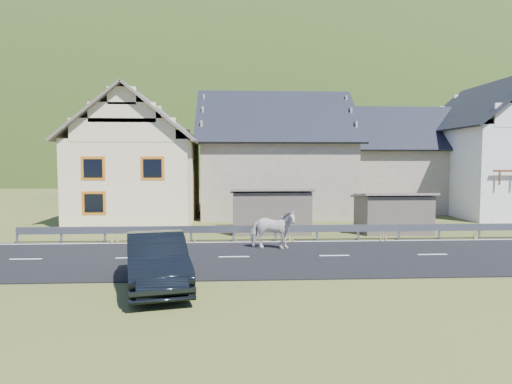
{
  "coord_description": "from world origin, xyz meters",
  "views": [
    {
      "loc": [
        -4.1,
        -17.74,
        3.84
      ],
      "look_at": [
        -2.95,
        3.28,
        2.37
      ],
      "focal_mm": 32.0,
      "sensor_mm": 36.0,
      "label": 1
    }
  ],
  "objects": [
    {
      "name": "house_stone_b",
      "position": [
        9.0,
        17.0,
        4.24
      ],
      "size": [
        9.8,
        8.8,
        8.1
      ],
      "color": "#9F927D",
      "rests_on": "ground"
    },
    {
      "name": "ground",
      "position": [
        0.0,
        0.0,
        0.0
      ],
      "size": [
        160.0,
        160.0,
        0.0
      ],
      "primitive_type": "plane",
      "color": "#313E1A",
      "rests_on": "ground"
    },
    {
      "name": "house_white",
      "position": [
        15.0,
        14.0,
        5.06
      ],
      "size": [
        8.8,
        10.8,
        9.7
      ],
      "color": "white",
      "rests_on": "ground"
    },
    {
      "name": "lane_markings",
      "position": [
        0.0,
        0.0,
        0.04
      ],
      "size": [
        60.0,
        6.6,
        0.01
      ],
      "primitive_type": "cube",
      "color": "silver",
      "rests_on": "road"
    },
    {
      "name": "house_stone_a",
      "position": [
        -1.0,
        15.0,
        4.63
      ],
      "size": [
        10.8,
        9.8,
        8.9
      ],
      "color": "#9F927D",
      "rests_on": "ground"
    },
    {
      "name": "conifer_patch",
      "position": [
        -55.0,
        110.0,
        6.0
      ],
      "size": [
        76.0,
        50.0,
        28.0
      ],
      "primitive_type": "ellipsoid",
      "color": "black",
      "rests_on": "ground"
    },
    {
      "name": "house_cream",
      "position": [
        -10.0,
        12.0,
        4.36
      ],
      "size": [
        7.8,
        9.8,
        8.3
      ],
      "color": "#FFE5B0",
      "rests_on": "ground"
    },
    {
      "name": "mountain",
      "position": [
        5.0,
        180.0,
        -20.0
      ],
      "size": [
        440.0,
        280.0,
        260.0
      ],
      "primitive_type": "ellipsoid",
      "color": "#2C3E17",
      "rests_on": "ground"
    },
    {
      "name": "shed_right",
      "position": [
        4.5,
        6.0,
        1.0
      ],
      "size": [
        3.8,
        2.9,
        2.2
      ],
      "primitive_type": "cube",
      "color": "#6F6156",
      "rests_on": "ground"
    },
    {
      "name": "car",
      "position": [
        -6.37,
        -4.0,
        0.8
      ],
      "size": [
        2.77,
        5.15,
        1.61
      ],
      "primitive_type": "imported",
      "rotation": [
        0.0,
        0.0,
        0.23
      ],
      "color": "black",
      "rests_on": "ground"
    },
    {
      "name": "guardrail",
      "position": [
        -0.0,
        3.68,
        0.56
      ],
      "size": [
        28.1,
        0.09,
        0.75
      ],
      "color": "#93969B",
      "rests_on": "ground"
    },
    {
      "name": "road",
      "position": [
        0.0,
        0.0,
        0.02
      ],
      "size": [
        60.0,
        7.0,
        0.04
      ],
      "primitive_type": "cube",
      "color": "black",
      "rests_on": "ground"
    },
    {
      "name": "shed_left",
      "position": [
        -2.0,
        6.5,
        1.1
      ],
      "size": [
        4.3,
        3.3,
        2.4
      ],
      "primitive_type": "cube",
      "color": "#6F6156",
      "rests_on": "ground"
    },
    {
      "name": "horse",
      "position": [
        -2.34,
        1.51,
        0.88
      ],
      "size": [
        1.31,
        2.14,
        1.68
      ],
      "primitive_type": "imported",
      "rotation": [
        0.0,
        0.0,
        1.36
      ],
      "color": "silver",
      "rests_on": "road"
    }
  ]
}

